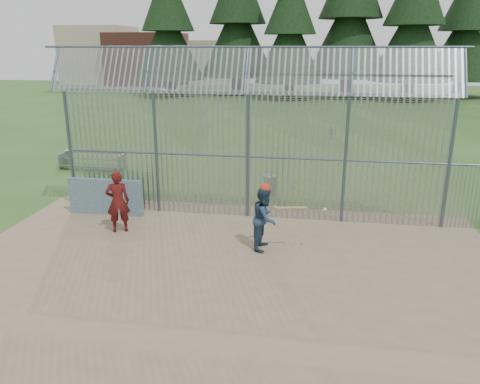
% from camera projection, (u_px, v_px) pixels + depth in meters
% --- Properties ---
extents(ground, '(120.00, 120.00, 0.00)m').
position_uv_depth(ground, '(227.00, 263.00, 11.98)').
color(ground, '#2D511E').
rests_on(ground, ground).
extents(dirt_infield, '(14.00, 10.00, 0.02)m').
position_uv_depth(dirt_infield, '(224.00, 272.00, 11.50)').
color(dirt_infield, '#756047').
rests_on(dirt_infield, ground).
extents(dugout_wall, '(2.50, 0.12, 1.20)m').
position_uv_depth(dugout_wall, '(105.00, 197.00, 15.23)').
color(dugout_wall, '#38566B').
rests_on(dugout_wall, dirt_infield).
extents(batter, '(0.75, 0.91, 1.73)m').
position_uv_depth(batter, '(265.00, 218.00, 12.61)').
color(batter, '#22374F').
rests_on(batter, dirt_infield).
extents(onlooker, '(0.80, 0.68, 1.86)m').
position_uv_depth(onlooker, '(118.00, 202.00, 13.74)').
color(onlooker, maroon).
rests_on(onlooker, dirt_infield).
extents(bg_kid_seated, '(0.46, 0.22, 0.77)m').
position_uv_depth(bg_kid_seated, '(331.00, 132.00, 27.88)').
color(bg_kid_seated, slate).
rests_on(bg_kid_seated, ground).
extents(batting_gear, '(1.77, 0.40, 0.64)m').
position_uv_depth(batting_gear, '(271.00, 192.00, 12.33)').
color(batting_gear, red).
rests_on(batting_gear, ground).
extents(trash_can, '(0.56, 0.56, 0.82)m').
position_uv_depth(trash_can, '(270.00, 185.00, 17.38)').
color(trash_can, gray).
rests_on(trash_can, ground).
extents(bleacher, '(3.00, 0.95, 0.72)m').
position_uv_depth(bleacher, '(92.00, 160.00, 21.07)').
color(bleacher, slate).
rests_on(bleacher, ground).
extents(backstop_fence, '(20.09, 0.81, 5.30)m').
position_uv_depth(backstop_fence, '(306.00, 148.00, 14.22)').
color(backstop_fence, '#47566B').
rests_on(backstop_fence, ground).
extents(distant_buildings, '(26.50, 10.50, 8.00)m').
position_uv_depth(distant_buildings, '(143.00, 58.00, 67.67)').
color(distant_buildings, brown).
rests_on(distant_buildings, ground).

